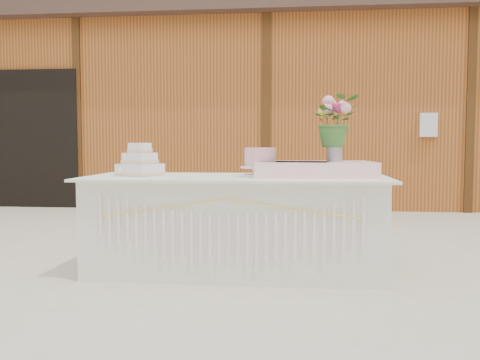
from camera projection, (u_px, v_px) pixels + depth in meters
name	position (u px, v px, depth m)	size (l,w,h in m)	color
ground	(236.00, 272.00, 4.30)	(80.00, 80.00, 0.00)	beige
barn	(272.00, 109.00, 10.13)	(12.60, 4.60, 3.30)	#B05925
cake_table	(236.00, 224.00, 4.27)	(2.40, 1.00, 0.77)	white
wedding_cake	(140.00, 165.00, 4.31)	(0.39, 0.39, 0.27)	white
pink_cake_stand	(260.00, 160.00, 4.22)	(0.32, 0.32, 0.23)	white
satin_runner	(313.00, 169.00, 4.22)	(0.94, 0.55, 0.12)	#FFD1CD
flower_vase	(335.00, 151.00, 4.18)	(0.12, 0.12, 0.16)	#ABAAAF
bouquet	(335.00, 115.00, 4.16)	(0.36, 0.32, 0.40)	#376729
loose_flowers	(123.00, 174.00, 4.41)	(0.14, 0.33, 0.02)	pink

